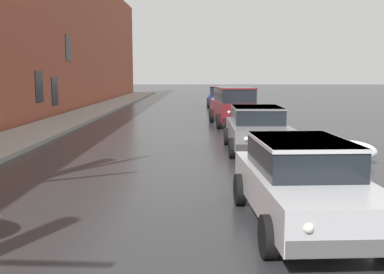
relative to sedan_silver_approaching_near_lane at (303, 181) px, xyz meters
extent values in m
cube|color=gray|center=(-8.42, 9.49, -0.68)|extent=(2.46, 80.00, 0.15)
cube|color=black|center=(-9.86, 15.97, 1.04)|extent=(0.08, 1.10, 1.60)
cube|color=black|center=(-9.86, 18.48, 0.71)|extent=(0.08, 1.10, 1.60)
cube|color=black|center=(-9.86, 21.47, 3.28)|extent=(0.08, 1.10, 1.60)
ellipsoid|color=white|center=(2.25, 5.20, -0.42)|extent=(1.92, 1.02, 0.67)
ellipsoid|color=white|center=(2.34, 5.21, -0.52)|extent=(0.55, 0.46, 0.46)
cube|color=#B7B7BC|center=(0.00, -0.06, -0.15)|extent=(1.91, 4.20, 0.60)
cube|color=black|center=(-0.01, 0.15, 0.41)|extent=(1.55, 2.22, 0.52)
cube|color=#B7B7BC|center=(-0.01, 0.15, 0.64)|extent=(1.59, 2.26, 0.06)
cube|color=#525254|center=(0.13, -2.05, -0.33)|extent=(1.62, 0.22, 0.22)
cube|color=#525254|center=(-0.12, 1.94, -0.33)|extent=(1.62, 0.22, 0.22)
cylinder|color=black|center=(-0.76, -1.38, -0.45)|extent=(0.22, 0.61, 0.60)
cylinder|color=black|center=(0.77, 1.27, -0.45)|extent=(0.22, 0.61, 0.60)
cylinder|color=black|center=(-0.92, 1.16, -0.45)|extent=(0.22, 0.61, 0.60)
sphere|color=silver|center=(-0.40, -2.12, -0.07)|extent=(0.14, 0.14, 0.14)
cube|color=slate|center=(0.17, 7.26, -0.15)|extent=(1.77, 4.07, 0.60)
cube|color=black|center=(0.17, 7.46, 0.41)|extent=(1.52, 2.12, 0.52)
cube|color=slate|center=(0.17, 7.46, 0.64)|extent=(1.55, 2.16, 0.06)
cube|color=#303032|center=(0.17, 5.28, -0.33)|extent=(1.72, 0.12, 0.22)
cube|color=#303032|center=(0.16, 9.24, -0.33)|extent=(1.72, 0.12, 0.22)
cylinder|color=black|center=(1.07, 6.00, -0.45)|extent=(0.18, 0.60, 0.60)
cylinder|color=black|center=(-0.73, 6.00, -0.45)|extent=(0.18, 0.60, 0.60)
cylinder|color=black|center=(1.06, 8.52, -0.45)|extent=(0.18, 0.60, 0.60)
cylinder|color=black|center=(-0.74, 8.52, -0.45)|extent=(0.18, 0.60, 0.60)
sphere|color=silver|center=(0.74, 5.25, -0.07)|extent=(0.14, 0.14, 0.14)
sphere|color=silver|center=(-0.40, 5.24, -0.07)|extent=(0.14, 0.14, 0.14)
cube|color=maroon|center=(-0.05, 14.55, -0.01)|extent=(2.20, 4.55, 0.80)
cube|color=black|center=(-0.05, 14.59, 0.73)|extent=(1.82, 3.21, 0.68)
cube|color=maroon|center=(-0.05, 14.59, 1.04)|extent=(1.86, 3.27, 0.06)
cube|color=black|center=(0.15, 12.41, -0.29)|extent=(1.76, 0.28, 0.22)
cube|color=black|center=(-0.24, 16.69, -0.29)|extent=(1.76, 0.28, 0.22)
cylinder|color=black|center=(1.00, 13.28, -0.41)|extent=(0.24, 0.69, 0.68)
cylinder|color=black|center=(-0.83, 13.11, -0.41)|extent=(0.24, 0.69, 0.68)
cylinder|color=black|center=(0.74, 15.99, -0.41)|extent=(0.24, 0.69, 0.68)
cylinder|color=black|center=(-1.09, 15.82, -0.41)|extent=(0.24, 0.69, 0.68)
sphere|color=silver|center=(0.74, 12.43, 0.07)|extent=(0.14, 0.14, 0.14)
sphere|color=silver|center=(-0.43, 12.33, 0.07)|extent=(0.14, 0.14, 0.14)
cube|color=silver|center=(0.05, 20.19, -0.15)|extent=(1.74, 3.84, 0.60)
cube|color=black|center=(0.05, 20.38, 0.41)|extent=(1.49, 2.00, 0.52)
cube|color=silver|center=(0.05, 20.38, 0.64)|extent=(1.53, 2.04, 0.06)
cube|color=slate|center=(0.04, 18.32, -0.33)|extent=(1.69, 0.12, 0.22)
cube|color=slate|center=(0.05, 22.06, -0.33)|extent=(1.69, 0.12, 0.22)
cylinder|color=black|center=(0.93, 19.00, -0.45)|extent=(0.18, 0.60, 0.60)
cylinder|color=black|center=(-0.84, 19.01, -0.45)|extent=(0.18, 0.60, 0.60)
cylinder|color=black|center=(0.93, 21.38, -0.45)|extent=(0.18, 0.60, 0.60)
cylinder|color=black|center=(-0.83, 21.38, -0.45)|extent=(0.18, 0.60, 0.60)
sphere|color=silver|center=(0.60, 18.29, -0.07)|extent=(0.14, 0.14, 0.14)
sphere|color=silver|center=(-0.52, 18.30, -0.07)|extent=(0.14, 0.14, 0.14)
cube|color=navy|center=(-0.17, 26.66, -0.15)|extent=(1.74, 4.31, 0.60)
cube|color=black|center=(-0.17, 26.88, 0.41)|extent=(1.48, 2.25, 0.52)
cube|color=navy|center=(-0.17, 26.88, 0.64)|extent=(1.52, 2.29, 0.06)
cube|color=black|center=(-0.19, 24.56, -0.33)|extent=(1.67, 0.14, 0.22)
cube|color=black|center=(-0.15, 28.76, -0.33)|extent=(1.67, 0.14, 0.22)
cylinder|color=black|center=(0.69, 25.32, -0.45)|extent=(0.19, 0.60, 0.60)
cylinder|color=black|center=(-1.06, 25.34, -0.45)|extent=(0.19, 0.60, 0.60)
cylinder|color=black|center=(0.71, 27.98, -0.45)|extent=(0.19, 0.60, 0.60)
cylinder|color=black|center=(-1.03, 28.00, -0.45)|extent=(0.19, 0.60, 0.60)
sphere|color=silver|center=(0.36, 24.53, -0.07)|extent=(0.14, 0.14, 0.14)
sphere|color=silver|center=(-0.75, 24.54, -0.07)|extent=(0.14, 0.14, 0.14)
camera|label=1|loc=(-1.70, -7.38, 1.75)|focal=43.08mm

